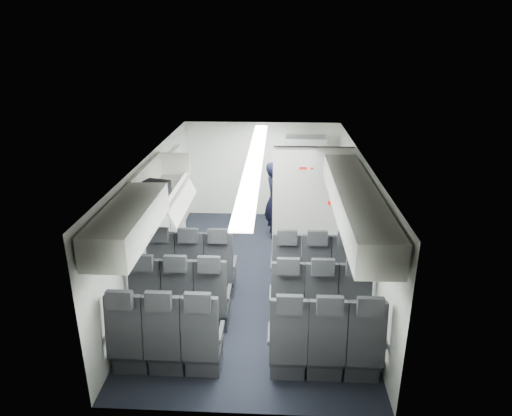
# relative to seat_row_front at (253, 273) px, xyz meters

# --- Properties ---
(cabin_shell) EXTENTS (3.41, 6.01, 2.16)m
(cabin_shell) POSITION_rel_seat_row_front_xyz_m (0.00, 0.53, 0.72)
(cabin_shell) COLOR black
(cabin_shell) RESTS_ON ground
(seat_row_front) EXTENTS (3.33, 0.56, 1.24)m
(seat_row_front) POSITION_rel_seat_row_front_xyz_m (0.00, 0.00, 0.00)
(seat_row_front) COLOR #232326
(seat_row_front) RESTS_ON cabin_shell
(seat_row_mid) EXTENTS (3.33, 0.56, 1.24)m
(seat_row_mid) POSITION_rel_seat_row_front_xyz_m (0.00, -0.90, 0.00)
(seat_row_mid) COLOR #232326
(seat_row_mid) RESTS_ON cabin_shell
(seat_row_rear) EXTENTS (3.33, 0.56, 1.24)m
(seat_row_rear) POSITION_rel_seat_row_front_xyz_m (0.00, -1.80, 0.00)
(seat_row_rear) COLOR #232326
(seat_row_rear) RESTS_ON cabin_shell
(overhead_bin_left_rear) EXTENTS (0.53, 1.80, 0.40)m
(overhead_bin_left_rear) POSITION_rel_seat_row_front_xyz_m (-1.40, -1.47, 1.46)
(overhead_bin_left_rear) COLOR white
(overhead_bin_left_rear) RESTS_ON cabin_shell
(overhead_bin_left_front_open) EXTENTS (0.64, 1.70, 0.72)m
(overhead_bin_left_front_open) POSITION_rel_seat_row_front_xyz_m (-1.44, 0.28, 1.33)
(overhead_bin_left_front_open) COLOR #9E9E93
(overhead_bin_left_front_open) RESTS_ON cabin_shell
(overhead_bin_right_rear) EXTENTS (0.53, 1.80, 0.40)m
(overhead_bin_right_rear) POSITION_rel_seat_row_front_xyz_m (1.40, -1.47, 1.46)
(overhead_bin_right_rear) COLOR white
(overhead_bin_right_rear) RESTS_ON cabin_shell
(overhead_bin_right_front) EXTENTS (0.53, 1.70, 0.40)m
(overhead_bin_right_front) POSITION_rel_seat_row_front_xyz_m (1.40, 0.28, 1.46)
(overhead_bin_right_front) COLOR white
(overhead_bin_right_front) RESTS_ON cabin_shell
(bulkhead_partition) EXTENTS (1.40, 0.15, 2.13)m
(bulkhead_partition) POSITION_rel_seat_row_front_xyz_m (0.98, 1.33, 0.67)
(bulkhead_partition) COLOR white
(bulkhead_partition) RESTS_ON cabin_shell
(galley_unit) EXTENTS (0.85, 0.52, 1.90)m
(galley_unit) POSITION_rel_seat_row_front_xyz_m (0.95, 3.25, 0.55)
(galley_unit) COLOR #939399
(galley_unit) RESTS_ON cabin_shell
(boarding_door) EXTENTS (0.12, 1.27, 1.86)m
(boarding_door) POSITION_rel_seat_row_front_xyz_m (-1.64, 2.09, 0.55)
(boarding_door) COLOR silver
(boarding_door) RESTS_ON cabin_shell
(flight_attendant) EXTENTS (0.46, 0.63, 1.59)m
(flight_attendant) POSITION_rel_seat_row_front_xyz_m (0.30, 2.35, 0.39)
(flight_attendant) COLOR black
(flight_attendant) RESTS_ON ground
(carry_on_bag) EXTENTS (0.42, 0.35, 0.22)m
(carry_on_bag) POSITION_rel_seat_row_front_xyz_m (-1.43, -0.05, 1.41)
(carry_on_bag) COLOR black
(carry_on_bag) RESTS_ON overhead_bin_left_front_open
(papers) EXTENTS (0.20, 0.12, 0.15)m
(papers) POSITION_rel_seat_row_front_xyz_m (0.49, 2.30, 0.69)
(papers) COLOR white
(papers) RESTS_ON flight_attendant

